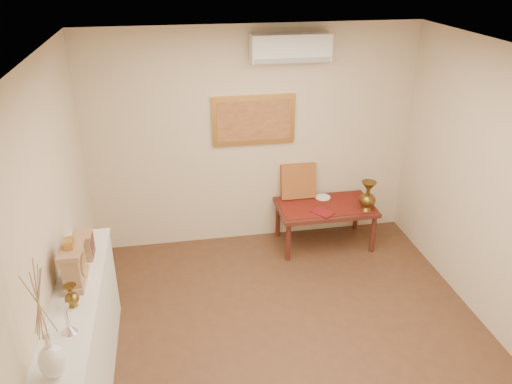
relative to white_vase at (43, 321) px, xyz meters
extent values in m
plane|color=brown|center=(1.82, 0.87, -1.42)|extent=(4.50, 4.50, 0.00)
plane|color=white|center=(1.82, 0.87, 1.28)|extent=(4.50, 4.50, 0.00)
cube|color=beige|center=(1.82, 3.12, -0.07)|extent=(4.00, 0.02, 2.70)
cube|color=beige|center=(-0.18, 0.87, -0.07)|extent=(0.02, 4.50, 2.70)
cube|color=maroon|center=(2.67, 2.75, -0.87)|extent=(1.14, 0.59, 0.01)
cylinder|color=white|center=(2.70, 2.95, -0.86)|extent=(0.20, 0.20, 0.01)
cube|color=maroon|center=(2.58, 2.56, -0.86)|extent=(0.29, 0.31, 0.01)
cube|color=maroon|center=(2.39, 3.04, -0.64)|extent=(0.45, 0.19, 0.46)
cube|color=silver|center=(0.00, 0.87, -0.95)|extent=(0.35, 2.00, 0.95)
cube|color=silver|center=(0.00, 0.87, -0.46)|extent=(0.37, 2.02, 0.03)
cube|color=#A37754|center=(-0.01, 1.00, -0.42)|extent=(0.16, 0.36, 0.05)
cube|color=#A37754|center=(-0.01, 1.00, -0.27)|extent=(0.14, 0.30, 0.25)
cylinder|color=beige|center=(0.07, 1.00, -0.27)|extent=(0.01, 0.17, 0.17)
cylinder|color=#BF893D|center=(0.07, 1.00, -0.27)|extent=(0.01, 0.19, 0.19)
cube|color=#A37754|center=(-0.01, 1.00, -0.12)|extent=(0.17, 0.34, 0.04)
cube|color=#BF893D|center=(-0.01, 1.00, -0.07)|extent=(0.06, 0.11, 0.07)
cube|color=#A37754|center=(0.01, 1.38, -0.33)|extent=(0.15, 0.20, 0.22)
cube|color=#4D1D17|center=(0.09, 1.38, -0.38)|extent=(0.01, 0.17, 0.09)
cube|color=#4D1D17|center=(0.09, 1.38, -0.28)|extent=(0.01, 0.17, 0.09)
cube|color=#A37754|center=(0.01, 1.38, -0.21)|extent=(0.16, 0.21, 0.02)
cube|color=#4D1D17|center=(2.67, 2.75, -0.90)|extent=(1.20, 0.70, 0.05)
cylinder|color=#4D1D17|center=(2.13, 2.46, -1.17)|extent=(0.06, 0.06, 0.50)
cylinder|color=#4D1D17|center=(3.21, 2.46, -1.17)|extent=(0.06, 0.06, 0.50)
cylinder|color=#4D1D17|center=(2.13, 3.04, -1.17)|extent=(0.06, 0.06, 0.50)
cylinder|color=#4D1D17|center=(3.21, 3.04, -1.17)|extent=(0.06, 0.06, 0.50)
cube|color=#BF893D|center=(1.82, 3.09, 0.18)|extent=(1.00, 0.05, 0.60)
cube|color=#A7653A|center=(1.82, 3.07, 0.18)|extent=(0.88, 0.01, 0.48)
cube|color=silver|center=(2.22, 2.99, 1.03)|extent=(0.90, 0.24, 0.30)
cube|color=gray|center=(2.22, 2.87, 0.91)|extent=(0.86, 0.02, 0.05)
camera|label=1|loc=(0.84, -2.53, 2.00)|focal=35.00mm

